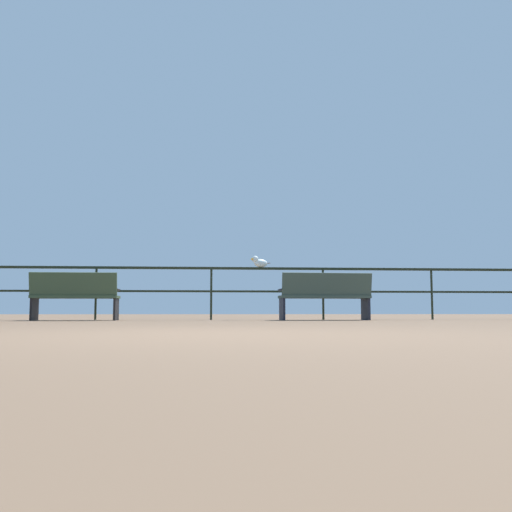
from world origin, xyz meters
TOP-DOWN VIEW (x-y plane):
  - ground_plane at (0.00, 0.00)m, footprint 60.00×60.00m
  - pier_railing at (0.00, 7.25)m, footprint 22.59×0.05m
  - bench_near_left at (-2.50, 6.56)m, footprint 1.56×0.63m
  - bench_near_right at (2.16, 6.55)m, footprint 1.74×0.78m
  - seagull_on_rail at (0.97, 7.23)m, footprint 0.43×0.30m

SIDE VIEW (x-z plane):
  - ground_plane at x=0.00m, z-range 0.00..0.00m
  - bench_near_left at x=-2.50m, z-range 0.05..0.92m
  - bench_near_right at x=2.16m, z-range 0.05..0.94m
  - pier_railing at x=0.00m, z-range 0.26..1.31m
  - seagull_on_rail at x=0.97m, z-range 1.04..1.26m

